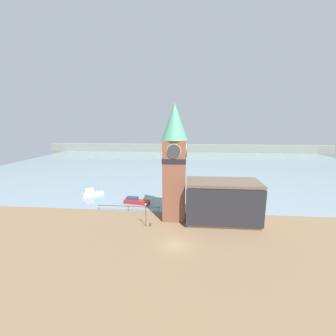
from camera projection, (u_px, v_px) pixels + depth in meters
ground_plane at (176, 244)px, 34.66m from camera, size 160.00×160.00×0.00m
water at (184, 163)px, 105.74m from camera, size 160.00×120.00×0.00m
far_shoreline at (185, 148)px, 144.31m from camera, size 180.00×3.00×5.00m
pier_railing at (128, 207)px, 47.64m from camera, size 13.59×0.08×1.09m
clock_tower at (174, 160)px, 41.97m from camera, size 4.84×4.84×21.96m
pier_building at (222, 201)px, 42.04m from camera, size 13.55×7.06×7.88m
boat_near at (136, 201)px, 51.99m from camera, size 6.12×2.43×1.63m
boat_far at (92, 193)px, 57.57m from camera, size 5.16×3.91×1.96m
mooring_bollard_near at (150, 224)px, 40.72m from camera, size 0.26×0.26×0.63m
lamp_post at (146, 211)px, 40.16m from camera, size 0.32×0.32×4.32m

